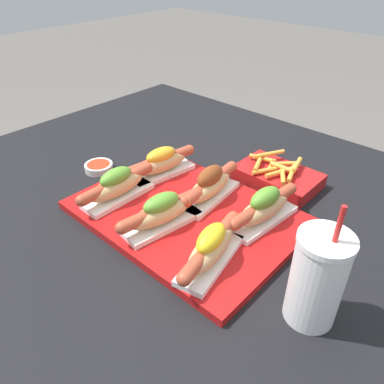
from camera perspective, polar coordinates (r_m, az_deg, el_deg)
ground_plane at (r=1.41m, az=2.03°, el=-26.25°), size 12.00×12.00×0.00m
patio_table at (r=1.12m, az=2.41°, el=-17.09°), size 1.47×1.09×0.71m
serving_tray at (r=0.83m, az=-0.93°, el=-3.38°), size 0.48×0.34×0.02m
hot_dog_0 at (r=0.86m, az=-11.36°, el=0.99°), size 0.06×0.21×0.08m
hot_dog_1 at (r=0.77m, az=-4.64°, el=-3.05°), size 0.08×0.21×0.08m
hot_dog_2 at (r=0.68m, az=2.88°, el=-8.48°), size 0.09×0.21×0.08m
hot_dog_3 at (r=0.94m, az=-4.83°, el=4.40°), size 0.08×0.21×0.07m
hot_dog_4 at (r=0.85m, az=2.80°, el=1.07°), size 0.08×0.21×0.08m
hot_dog_5 at (r=0.79m, az=10.91°, el=-2.34°), size 0.07×0.21×0.08m
sauce_bowl at (r=1.03m, az=-14.02°, el=3.74°), size 0.07×0.07×0.02m
drink_cup at (r=0.62m, az=18.49°, el=-12.44°), size 0.08×0.08×0.23m
fries_basket at (r=0.97m, az=12.90°, el=2.42°), size 0.20×0.13×0.06m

